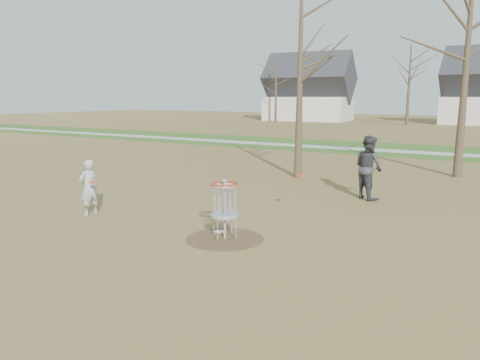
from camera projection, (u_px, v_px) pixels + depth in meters
name	position (u px, v px, depth m)	size (l,w,h in m)	color
ground	(225.00, 239.00, 10.72)	(160.00, 160.00, 0.00)	brown
green_band	(413.00, 150.00, 28.41)	(160.00, 8.00, 0.01)	#2D5119
footpath	(409.00, 152.00, 27.57)	(160.00, 1.50, 0.01)	#9E9E99
dirt_circle	(225.00, 239.00, 10.72)	(1.80, 1.80, 0.01)	#47331E
player_standing	(89.00, 187.00, 12.78)	(0.56, 0.37, 1.54)	#A3A3A3
player_throwing	(368.00, 167.00, 14.79)	(0.98, 0.77, 2.02)	#333338
disc_grounded	(220.00, 232.00, 11.24)	(0.22, 0.22, 0.02)	silver
discs_in_play	(202.00, 179.00, 12.49)	(4.86, 3.27, 0.18)	#FF4D0D
disc_golf_basket	(225.00, 200.00, 10.56)	(0.64, 0.64, 1.35)	#9EA3AD
bare_trees	(475.00, 71.00, 39.03)	(52.62, 44.98, 9.00)	#382B1E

